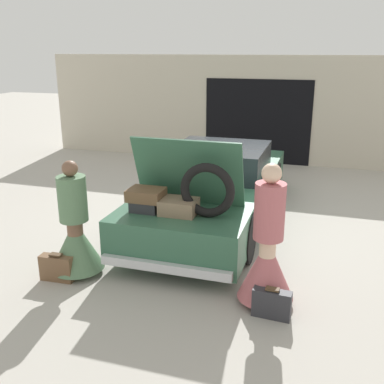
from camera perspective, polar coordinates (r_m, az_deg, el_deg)
ground_plane at (r=8.17m, az=2.88°, el=-3.42°), size 40.00×40.00×0.00m
garage_wall_back at (r=12.17m, az=8.40°, el=10.22°), size 12.00×0.14×2.80m
car at (r=7.96m, az=2.92°, el=0.51°), size 1.90×5.13×1.78m
person_left at (r=6.25m, az=-14.57°, el=-5.32°), size 0.72×0.72×1.59m
person_right at (r=5.39m, az=9.51°, el=-8.06°), size 0.67×0.67×1.74m
suitcase_beside_left_person at (r=6.28m, az=-16.76°, el=-9.21°), size 0.46×0.18×0.38m
suitcase_beside_right_person at (r=5.35m, az=10.08°, el=-13.78°), size 0.45×0.17×0.37m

